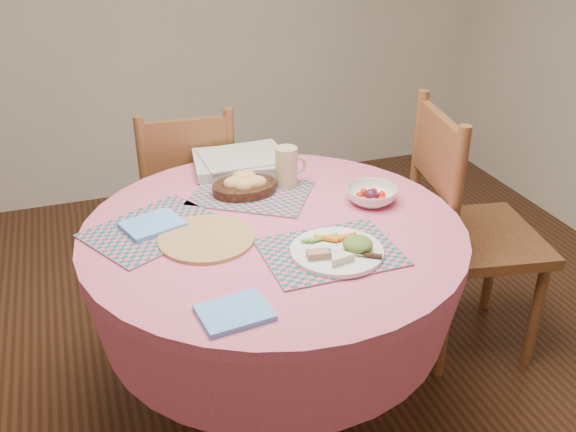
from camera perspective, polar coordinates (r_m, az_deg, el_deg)
name	(u,v)px	position (r m, az deg, el deg)	size (l,w,h in m)	color
ground	(275,401)	(2.51, -1.12, -16.14)	(4.00, 4.00, 0.00)	#331C0F
dining_table	(274,277)	(2.16, -1.26, -5.47)	(1.24, 1.24, 0.75)	#C95D67
chair_right	(465,228)	(2.58, 15.47, -1.04)	(0.54, 0.55, 1.04)	brown
chair_back	(187,200)	(2.86, -8.93, 1.42)	(0.46, 0.44, 0.93)	brown
placemat_front	(330,252)	(1.92, 3.79, -3.22)	(0.40, 0.30, 0.01)	#11615F
placemat_left	(154,229)	(2.09, -11.81, -1.13)	(0.40, 0.30, 0.01)	#11615F
placemat_back	(251,193)	(2.28, -3.27, 2.06)	(0.40, 0.30, 0.01)	#11615F
wicker_trivet	(207,238)	(2.00, -7.25, -1.99)	(0.30, 0.30, 0.01)	olive
napkin_near	(234,313)	(1.66, -4.78, -8.55)	(0.18, 0.14, 0.01)	#61A3FB
napkin_far	(153,225)	(2.09, -11.95, -0.75)	(0.18, 0.14, 0.01)	#61A3FB
dinner_plate	(340,250)	(1.90, 4.63, -2.99)	(0.28, 0.28, 0.05)	white
bread_bowl	(244,184)	(2.27, -3.89, 2.82)	(0.23, 0.23, 0.08)	black
latte_mug	(287,166)	(2.30, -0.09, 4.42)	(0.12, 0.08, 0.14)	tan
fruit_bowl	(371,195)	(2.22, 7.41, 1.83)	(0.20, 0.20, 0.06)	white
newspaper_stack	(240,161)	(2.49, -4.31, 4.92)	(0.37, 0.31, 0.04)	silver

